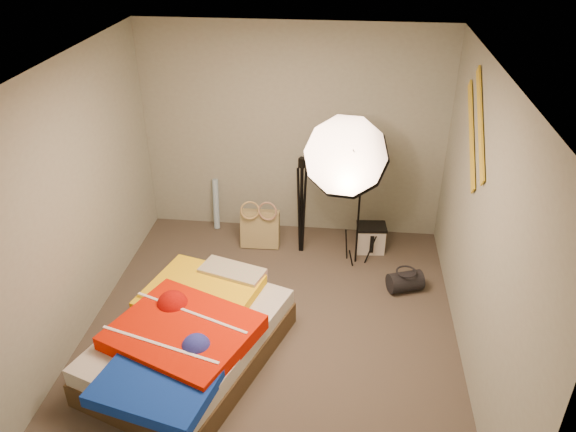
# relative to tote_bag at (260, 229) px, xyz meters

# --- Properties ---
(floor) EXTENTS (4.00, 4.00, 0.00)m
(floor) POSITION_rel_tote_bag_xyz_m (0.33, -1.52, -0.22)
(floor) COLOR #494136
(floor) RESTS_ON ground
(ceiling) EXTENTS (4.00, 4.00, 0.00)m
(ceiling) POSITION_rel_tote_bag_xyz_m (0.33, -1.52, 2.28)
(ceiling) COLOR silver
(ceiling) RESTS_ON wall_back
(wall_back) EXTENTS (3.50, 0.00, 3.50)m
(wall_back) POSITION_rel_tote_bag_xyz_m (0.33, 0.48, 1.03)
(wall_back) COLOR #989E8D
(wall_back) RESTS_ON floor
(wall_front) EXTENTS (3.50, 0.00, 3.50)m
(wall_front) POSITION_rel_tote_bag_xyz_m (0.33, -3.52, 1.03)
(wall_front) COLOR #989E8D
(wall_front) RESTS_ON floor
(wall_left) EXTENTS (0.00, 4.00, 4.00)m
(wall_left) POSITION_rel_tote_bag_xyz_m (-1.42, -1.52, 1.03)
(wall_left) COLOR #989E8D
(wall_left) RESTS_ON floor
(wall_right) EXTENTS (0.00, 4.00, 4.00)m
(wall_right) POSITION_rel_tote_bag_xyz_m (2.08, -1.52, 1.03)
(wall_right) COLOR #989E8D
(wall_right) RESTS_ON floor
(tote_bag) EXTENTS (0.45, 0.21, 0.46)m
(tote_bag) POSITION_rel_tote_bag_xyz_m (0.00, 0.00, 0.00)
(tote_bag) COLOR tan
(tote_bag) RESTS_ON floor
(wrapping_roll) EXTENTS (0.09, 0.19, 0.63)m
(wrapping_roll) POSITION_rel_tote_bag_xyz_m (-0.61, 0.38, 0.09)
(wrapping_roll) COLOR #5795C2
(wrapping_roll) RESTS_ON floor
(camera_case) EXTENTS (0.33, 0.25, 0.31)m
(camera_case) POSITION_rel_tote_bag_xyz_m (1.29, 0.03, -0.07)
(camera_case) COLOR silver
(camera_case) RESTS_ON floor
(duffel_bag) EXTENTS (0.41, 0.32, 0.22)m
(duffel_bag) POSITION_rel_tote_bag_xyz_m (1.64, -0.70, -0.12)
(duffel_bag) COLOR black
(duffel_bag) RESTS_ON floor
(wall_stripe_upper) EXTENTS (0.02, 0.91, 0.78)m
(wall_stripe_upper) POSITION_rel_tote_bag_xyz_m (2.06, -0.92, 1.73)
(wall_stripe_upper) COLOR gold
(wall_stripe_upper) RESTS_ON wall_right
(wall_stripe_lower) EXTENTS (0.02, 0.91, 0.78)m
(wall_stripe_lower) POSITION_rel_tote_bag_xyz_m (2.06, -0.67, 1.53)
(wall_stripe_lower) COLOR gold
(wall_stripe_lower) RESTS_ON wall_right
(bed) EXTENTS (1.74, 2.15, 0.52)m
(bed) POSITION_rel_tote_bag_xyz_m (-0.31, -1.96, 0.03)
(bed) COLOR #4A3721
(bed) RESTS_ON floor
(photo_umbrella) EXTENTS (1.12, 0.87, 1.83)m
(photo_umbrella) POSITION_rel_tote_bag_xyz_m (0.96, -0.30, 1.09)
(photo_umbrella) COLOR black
(photo_umbrella) RESTS_ON floor
(camera_tripod) EXTENTS (0.08, 0.08, 1.18)m
(camera_tripod) POSITION_rel_tote_bag_xyz_m (0.49, -0.06, 0.45)
(camera_tripod) COLOR black
(camera_tripod) RESTS_ON floor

